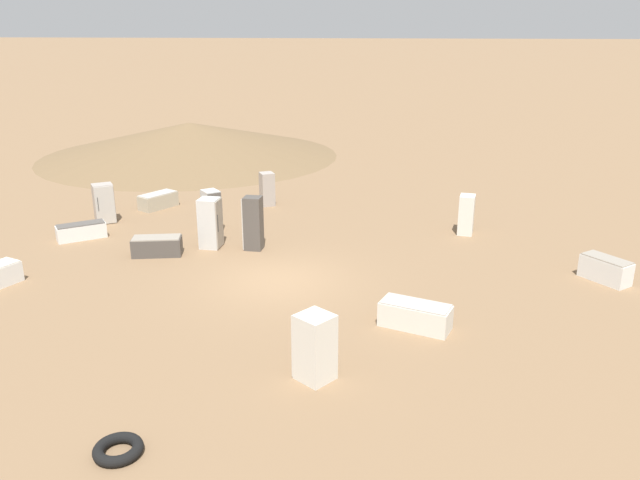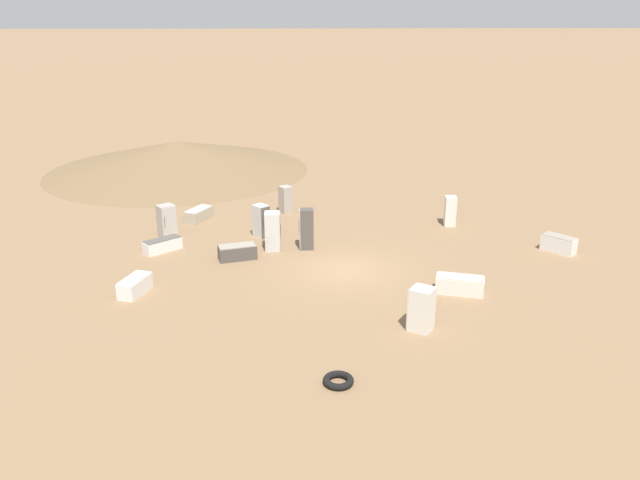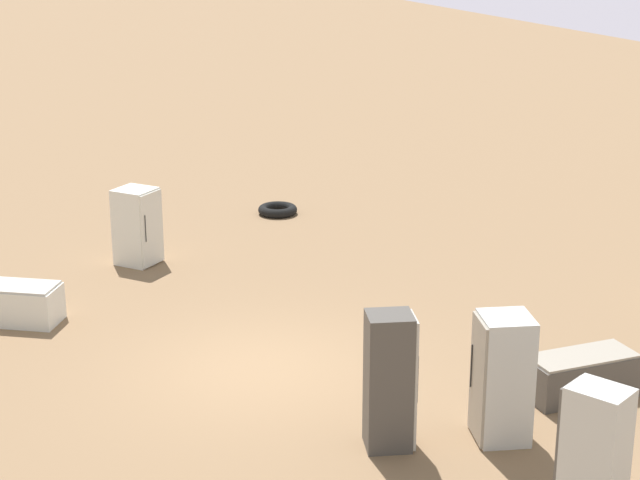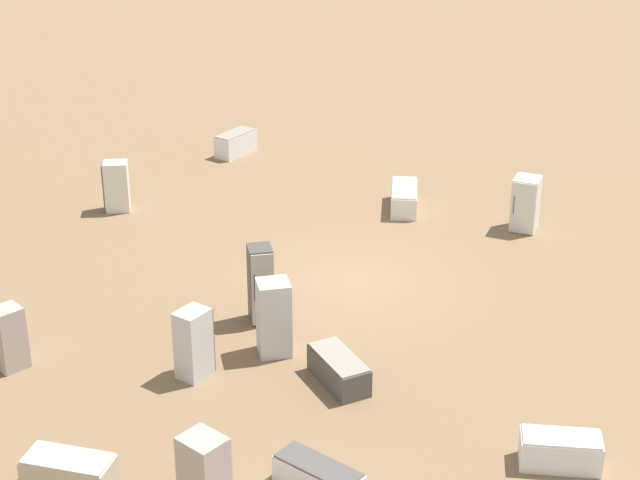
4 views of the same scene
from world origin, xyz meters
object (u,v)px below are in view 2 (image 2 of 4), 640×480
discarded_fridge_5 (237,252)px  discarded_fridge_8 (286,199)px  discarded_fridge_9 (273,231)px  discarded_fridge_1 (163,245)px  discarded_fridge_4 (460,285)px  discarded_fridge_6 (559,244)px  discarded_fridge_11 (135,286)px  discarded_fridge_3 (167,221)px  discarded_fridge_0 (421,309)px  scrap_tire (338,380)px  discarded_fridge_7 (306,229)px  discarded_fridge_2 (261,221)px  discarded_fridge_12 (199,215)px  discarded_fridge_10 (450,211)px

discarded_fridge_5 → discarded_fridge_8: discarded_fridge_8 is taller
discarded_fridge_9 → discarded_fridge_1: bearing=-90.7°
discarded_fridge_4 → discarded_fridge_5: bearing=-97.6°
discarded_fridge_6 → discarded_fridge_9: (-13.18, 0.91, 0.52)m
discarded_fridge_11 → discarded_fridge_3: bearing=-71.6°
discarded_fridge_0 → discarded_fridge_8: discarded_fridge_0 is taller
discarded_fridge_6 → scrap_tire: bearing=-178.8°
discarded_fridge_4 → discarded_fridge_9: 9.08m
discarded_fridge_1 → discarded_fridge_9: 5.14m
discarded_fridge_4 → discarded_fridge_7: size_ratio=1.03×
discarded_fridge_2 → discarded_fridge_12: 4.38m
discarded_fridge_8 → discarded_fridge_4: bearing=-89.0°
discarded_fridge_7 → scrap_tire: 11.48m
discarded_fridge_8 → scrap_tire: size_ratio=1.59×
discarded_fridge_12 → discarded_fridge_7: bearing=-11.9°
discarded_fridge_4 → discarded_fridge_7: bearing=-115.1°
discarded_fridge_4 → discarded_fridge_6: (5.74, 4.27, 0.03)m
discarded_fridge_4 → discarded_fridge_9: size_ratio=1.10×
discarded_fridge_1 → discarded_fridge_3: discarded_fridge_3 is taller
discarded_fridge_10 → discarded_fridge_11: size_ratio=0.91×
discarded_fridge_3 → scrap_tire: discarded_fridge_3 is taller
discarded_fridge_1 → discarded_fridge_6: 18.31m
discarded_fridge_9 → discarded_fridge_5: bearing=-53.9°
discarded_fridge_0 → discarded_fridge_6: (7.88, 7.22, -0.40)m
discarded_fridge_10 → discarded_fridge_3: bearing=-168.8°
discarded_fridge_9 → discarded_fridge_2: bearing=-162.0°
discarded_fridge_4 → discarded_fridge_11: bearing=-75.9°
discarded_fridge_6 → discarded_fridge_12: discarded_fridge_6 is taller
discarded_fridge_0 → discarded_fridge_7: 8.99m
discarded_fridge_2 → discarded_fridge_10: (9.71, 1.33, -0.04)m
discarded_fridge_0 → discarded_fridge_2: size_ratio=0.98×
discarded_fridge_6 → discarded_fridge_4: bearing=174.3°
discarded_fridge_5 → discarded_fridge_6: 14.74m
discarded_fridge_1 → discarded_fridge_10: 14.55m
discarded_fridge_0 → discarded_fridge_6: size_ratio=1.01×
discarded_fridge_3 → discarded_fridge_5: bearing=101.5°
discarded_fridge_6 → discarded_fridge_8: (-12.62, 6.73, 0.36)m
discarded_fridge_10 → discarded_fridge_12: size_ratio=0.83×
discarded_fridge_2 → discarded_fridge_12: size_ratio=0.87×
discarded_fridge_0 → discarded_fridge_10: 11.94m
discarded_fridge_1 → discarded_fridge_7: bearing=-129.4°
discarded_fridge_0 → discarded_fridge_4: (2.14, 2.95, -0.44)m
discarded_fridge_7 → discarded_fridge_8: size_ratio=1.30×
discarded_fridge_0 → discarded_fridge_11: (-10.59, 3.48, -0.45)m
discarded_fridge_2 → discarded_fridge_10: discarded_fridge_2 is taller
discarded_fridge_6 → scrap_tire: size_ratio=1.67×
discarded_fridge_0 → discarded_fridge_11: size_ratio=0.94×
discarded_fridge_3 → discarded_fridge_4: bearing=113.2°
discarded_fridge_8 → discarded_fridge_11: 12.00m
discarded_fridge_4 → scrap_tire: size_ratio=2.14×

